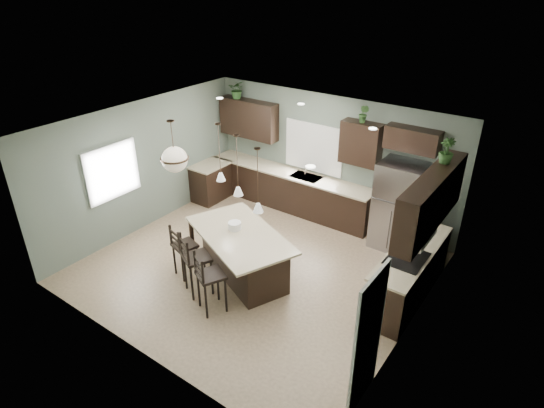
{
  "coord_description": "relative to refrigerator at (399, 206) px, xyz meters",
  "views": [
    {
      "loc": [
        4.48,
        -5.72,
        5.19
      ],
      "look_at": [
        0.1,
        0.4,
        1.25
      ],
      "focal_mm": 30.0,
      "sensor_mm": 36.0,
      "label": 1
    }
  ],
  "objects": [
    {
      "name": "serving_dish",
      "position": [
        -2.1,
        -2.6,
        0.07
      ],
      "size": [
        0.24,
        0.24,
        0.14
      ],
      "primitive_type": "cylinder",
      "color": "white",
      "rests_on": "kitchen_island"
    },
    {
      "name": "back_lower_cabs",
      "position": [
        -2.71,
        0.15,
        -0.48
      ],
      "size": [
        4.2,
        0.6,
        0.9
      ],
      "primitive_type": "cube",
      "color": "black",
      "rests_on": "ground"
    },
    {
      "name": "kitchen_island",
      "position": [
        -1.92,
        -2.68,
        -0.46
      ],
      "size": [
        2.48,
        2.0,
        0.92
      ],
      "primitive_type": "cube",
      "rotation": [
        0.0,
        0.0,
        -0.41
      ],
      "color": "black",
      "rests_on": "ground"
    },
    {
      "name": "room_shell",
      "position": [
        -1.86,
        -2.3,
        0.77
      ],
      "size": [
        6.0,
        6.0,
        6.0
      ],
      "color": "#5D6B5E",
      "rests_on": "ground"
    },
    {
      "name": "plant_right_wall",
      "position": [
        0.94,
        -0.93,
        1.68
      ],
      "size": [
        0.29,
        0.29,
        0.41
      ],
      "primitive_type": "imported",
      "rotation": [
        0.0,
        0.0,
        -0.29
      ],
      "color": "#2E5525",
      "rests_on": "right_upper_cabs"
    },
    {
      "name": "window_back",
      "position": [
        -2.26,
        0.43,
        0.62
      ],
      "size": [
        1.35,
        0.02,
        1.0
      ],
      "primitive_type": "cube",
      "color": "white",
      "rests_on": "room_shell"
    },
    {
      "name": "refrigerator",
      "position": [
        0.0,
        0.0,
        0.0
      ],
      "size": [
        0.9,
        0.74,
        1.85
      ],
      "primitive_type": "cube",
      "color": "gray",
      "rests_on": "ground"
    },
    {
      "name": "plant_back_left",
      "position": [
        -4.31,
        0.25,
        1.69
      ],
      "size": [
        0.49,
        0.46,
        0.43
      ],
      "primitive_type": "imported",
      "rotation": [
        0.0,
        0.0,
        0.43
      ],
      "color": "#294F22",
      "rests_on": "back_upper_left"
    },
    {
      "name": "back_countertop",
      "position": [
        -2.71,
        0.13,
        -0.01
      ],
      "size": [
        4.2,
        0.66,
        0.04
      ],
      "primitive_type": "cube",
      "color": "#C2BA93",
      "rests_on": "back_lower_cabs"
    },
    {
      "name": "right_lower_cabs",
      "position": [
        0.84,
        -1.43,
        -0.48
      ],
      "size": [
        0.6,
        2.35,
        0.9
      ],
      "primitive_type": "cube",
      "color": "black",
      "rests_on": "ground"
    },
    {
      "name": "bar_stool_left",
      "position": [
        -2.78,
        -3.24,
        -0.39
      ],
      "size": [
        0.49,
        0.49,
        1.07
      ],
      "primitive_type": "cube",
      "rotation": [
        0.0,
        0.0,
        -0.28
      ],
      "color": "black",
      "rests_on": "ground"
    },
    {
      "name": "faucet",
      "position": [
        -2.26,
        0.1,
        0.16
      ],
      "size": [
        0.02,
        0.02,
        0.28
      ],
      "primitive_type": "cylinder",
      "color": "silver",
      "rests_on": "back_countertop"
    },
    {
      "name": "back_upper_right",
      "position": [
        -1.06,
        0.28,
        1.02
      ],
      "size": [
        0.85,
        0.34,
        0.9
      ],
      "primitive_type": "cube",
      "color": "black",
      "rests_on": "room_shell"
    },
    {
      "name": "bar_stool_right",
      "position": [
        -1.72,
        -3.69,
        -0.35
      ],
      "size": [
        0.57,
        0.57,
        1.15
      ],
      "primitive_type": "cube",
      "rotation": [
        0.0,
        0.0,
        -0.46
      ],
      "color": "black",
      "rests_on": "ground"
    },
    {
      "name": "window_left",
      "position": [
        -4.85,
        -3.1,
        0.62
      ],
      "size": [
        0.02,
        1.1,
        1.0
      ],
      "primitive_type": "cube",
      "color": "white",
      "rests_on": "room_shell"
    },
    {
      "name": "chandelier",
      "position": [
        -3.35,
        -2.75,
        1.38
      ],
      "size": [
        0.52,
        0.52,
        0.99
      ],
      "primitive_type": null,
      "color": "#F2E4C6",
      "rests_on": "room_shell"
    },
    {
      "name": "bar_stool_center",
      "position": [
        -2.24,
        -3.47,
        -0.33
      ],
      "size": [
        0.6,
        0.6,
        1.2
      ],
      "primitive_type": "cube",
      "rotation": [
        0.0,
        0.0,
        -0.47
      ],
      "color": "black",
      "rests_on": "ground"
    },
    {
      "name": "sink_inset",
      "position": [
        -2.26,
        0.13,
        0.01
      ],
      "size": [
        0.7,
        0.45,
        0.01
      ],
      "primitive_type": "cube",
      "color": "gray",
      "rests_on": "back_countertop"
    },
    {
      "name": "cooktop",
      "position": [
        0.82,
        -1.7,
        0.02
      ],
      "size": [
        0.58,
        0.75,
        0.02
      ],
      "primitive_type": "cube",
      "color": "black",
      "rests_on": "right_countertop"
    },
    {
      "name": "pendant_left",
      "position": [
        -2.56,
        -2.4,
        1.32
      ],
      "size": [
        0.17,
        0.17,
        1.1
      ],
      "primitive_type": null,
      "color": "white",
      "rests_on": "room_shell"
    },
    {
      "name": "pantry_door",
      "position": [
        1.11,
        -3.85,
        0.09
      ],
      "size": [
        0.04,
        0.82,
        2.04
      ],
      "primitive_type": "cube",
      "color": "white",
      "rests_on": "ground"
    },
    {
      "name": "right_countertop",
      "position": [
        0.82,
        -1.43,
        -0.01
      ],
      "size": [
        0.66,
        2.35,
        0.04
      ],
      "primitive_type": "cube",
      "color": "#C2BA93",
      "rests_on": "right_lower_cabs"
    },
    {
      "name": "left_return_countertop",
      "position": [
        -4.54,
        -0.6,
        -0.01
      ],
      "size": [
        0.66,
        0.96,
        0.04
      ],
      "primitive_type": "cube",
      "color": "#C2BA93",
      "rests_on": "left_return_cabs"
    },
    {
      "name": "microwave",
      "position": [
        0.92,
        -1.7,
        0.62
      ],
      "size": [
        0.4,
        0.75,
        0.4
      ],
      "primitive_type": "cube",
      "color": "gray",
      "rests_on": "right_upper_cabs"
    },
    {
      "name": "fridge_header",
      "position": [
        -0.01,
        0.28,
        1.32
      ],
      "size": [
        1.05,
        0.34,
        0.45
      ],
      "primitive_type": "cube",
      "color": "black",
      "rests_on": "room_shell"
    },
    {
      "name": "wall_oven_front",
      "position": [
        0.53,
        -1.7,
        -0.48
      ],
      "size": [
        0.01,
        0.72,
        0.6
      ],
      "primitive_type": "cube",
      "color": "gray",
      "rests_on": "right_lower_cabs"
    },
    {
      "name": "pendant_right",
      "position": [
        -1.28,
        -2.96,
        1.32
      ],
      "size": [
        0.17,
        0.17,
        1.1
      ],
      "primitive_type": null,
      "color": "silver",
      "rests_on": "room_shell"
    },
    {
      "name": "plant_back_right",
      "position": [
        -1.05,
        0.25,
        1.66
      ],
      "size": [
        0.23,
        0.19,
        0.37
      ],
      "primitive_type": "imported",
      "rotation": [
        0.0,
        0.0,
        -0.15
      ],
      "color": "#2E5525",
      "rests_on": "back_upper_right"
    },
    {
      "name": "ground",
      "position": [
        -1.86,
        -2.3,
        -0.93
      ],
      "size": [
        6.0,
        6.0,
        0.0
      ],
      "primitive_type": "plane",
      "color": "#9E8466",
      "rests_on": "ground"
    },
    {
      "name": "pendant_center",
      "position": [
        -1.92,
        -2.68,
        1.32
      ],
      "size": [
        0.17,
        0.17,
        1.1
      ],
      "primitive_type": null,
      "color": "white",
      "rests_on": "room_shell"
    },
    {
      "name": "back_upper_left",
      "position": [
        -4.01,
        0.28,
        1.02
      ],
      "size": [
        1.55,
        0.34,
        0.9
      ],
      "primitive_type": "cube",
      "color": "black",
      "rests_on": "room_shell"
    },
    {
      "name": "right_upper_cabs",
      "position": [
        0.97,
        -1.43,
        1.02
      ],
      "size": [
        0.34,
        2.35,
        0.9
      ],
      "primitive_type": "cube",
      "color": "black",
      "rests_on": "room_shell"
    },
    {
      "name": "left_return_cabs",
      "position": [
        -4.56,
        -0.6,
        -0.48
      ],
      "size": [
        0.6,
        0.9,
        0.9
      ],
      "primitive_type": "cube",
      "color": "black",
      "rests_on": "ground"
    }
  ]
}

